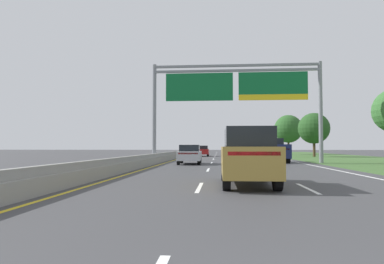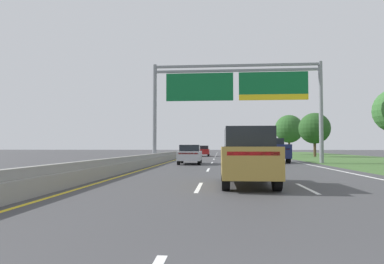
# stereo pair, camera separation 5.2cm
# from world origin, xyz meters

# --- Properties ---
(ground_plane) EXTENTS (220.00, 220.00, 0.00)m
(ground_plane) POSITION_xyz_m (0.00, 35.00, 0.00)
(ground_plane) COLOR #3D3D3F
(lane_striping) EXTENTS (11.96, 106.00, 0.01)m
(lane_striping) POSITION_xyz_m (0.00, 34.54, 0.00)
(lane_striping) COLOR white
(lane_striping) RESTS_ON ground
(grass_verge_right) EXTENTS (14.00, 110.00, 0.02)m
(grass_verge_right) POSITION_xyz_m (13.95, 35.00, 0.01)
(grass_verge_right) COLOR #3D602D
(grass_verge_right) RESTS_ON ground
(median_barrier_concrete) EXTENTS (0.60, 110.00, 0.85)m
(median_barrier_concrete) POSITION_xyz_m (-6.60, 35.00, 0.35)
(median_barrier_concrete) COLOR gray
(median_barrier_concrete) RESTS_ON ground
(overhead_sign_gantry) EXTENTS (15.06, 0.42, 8.91)m
(overhead_sign_gantry) POSITION_xyz_m (0.30, 28.78, 6.36)
(overhead_sign_gantry) COLOR gray
(overhead_sign_gantry) RESTS_ON ground
(pickup_truck_navy) EXTENTS (2.06, 5.42, 2.20)m
(pickup_truck_navy) POSITION_xyz_m (3.82, 30.16, 1.07)
(pickup_truck_navy) COLOR #161E47
(pickup_truck_navy) RESTS_ON ground
(car_darkgreen_right_lane_sedan) EXTENTS (1.88, 4.43, 1.57)m
(car_darkgreen_right_lane_sedan) POSITION_xyz_m (3.81, 44.20, 0.82)
(car_darkgreen_right_lane_sedan) COLOR #193D23
(car_darkgreen_right_lane_sedan) RESTS_ON ground
(car_red_left_lane_sedan) EXTENTS (1.86, 4.42, 1.57)m
(car_red_left_lane_sedan) POSITION_xyz_m (-3.66, 48.53, 0.82)
(car_red_left_lane_sedan) COLOR maroon
(car_red_left_lane_sedan) RESTS_ON ground
(car_gold_centre_lane_suv) EXTENTS (1.92, 4.71, 2.11)m
(car_gold_centre_lane_suv) POSITION_xyz_m (-0.11, 11.28, 1.10)
(car_gold_centre_lane_suv) COLOR #A38438
(car_gold_centre_lane_suv) RESTS_ON ground
(car_silver_left_lane_sedan) EXTENTS (1.93, 4.44, 1.57)m
(car_silver_left_lane_sedan) POSITION_xyz_m (-3.59, 26.41, 0.82)
(car_silver_left_lane_sedan) COLOR #B2B5BA
(car_silver_left_lane_sedan) RESTS_ON ground
(roadside_tree_far) EXTENTS (4.32, 4.32, 6.15)m
(roadside_tree_far) POSITION_xyz_m (11.99, 47.14, 3.98)
(roadside_tree_far) COLOR #4C3823
(roadside_tree_far) RESTS_ON ground
(roadside_tree_distant) EXTENTS (5.17, 5.17, 7.29)m
(roadside_tree_distant) POSITION_xyz_m (11.57, 62.67, 4.70)
(roadside_tree_distant) COLOR #4C3823
(roadside_tree_distant) RESTS_ON ground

